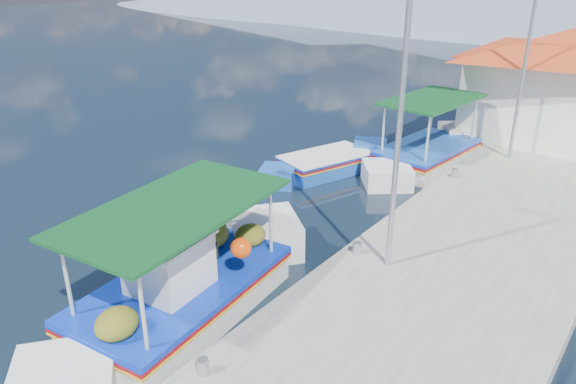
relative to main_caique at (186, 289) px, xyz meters
The scene contains 8 objects.
ground 2.33m from the main_caique, 140.14° to the left, with size 160.00×160.00×0.00m, color black.
quay 8.54m from the main_caique, 60.87° to the left, with size 5.00×44.00×0.50m, color #A6A49B.
bollards 7.02m from the main_caique, 72.97° to the left, with size 0.20×17.20×0.30m.
main_caique is the anchor object (origin of this frame).
caique_green_canopy 11.35m from the main_caique, 88.20° to the left, with size 2.64×7.21×2.71m.
caique_blue_hull 8.82m from the main_caique, 104.13° to the left, with size 2.82×5.28×0.99m.
lamp_post_near 5.53m from the main_caique, 51.37° to the left, with size 1.21×0.14×6.00m.
lamp_post_far 13.19m from the main_caique, 77.49° to the left, with size 1.21×0.14×6.00m.
Camera 1 is at (9.18, -7.79, 6.83)m, focal length 33.85 mm.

